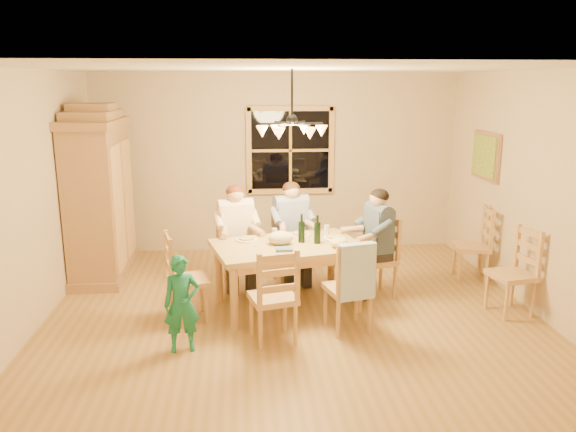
{
  "coord_description": "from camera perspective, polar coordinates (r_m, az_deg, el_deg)",
  "views": [
    {
      "loc": [
        -0.55,
        -6.03,
        2.57
      ],
      "look_at": [
        -0.03,
        0.1,
        1.09
      ],
      "focal_mm": 35.0,
      "sensor_mm": 36.0,
      "label": 1
    }
  ],
  "objects": [
    {
      "name": "wine_glass_b",
      "position": [
        6.72,
        3.95,
        -1.51
      ],
      "size": [
        0.06,
        0.06,
        0.14
      ],
      "primitive_type": "cylinder",
      "color": "silver",
      "rests_on": "dining_table"
    },
    {
      "name": "armoire",
      "position": [
        7.81,
        -18.58,
        1.63
      ],
      "size": [
        0.66,
        1.4,
        2.3
      ],
      "color": "#976541",
      "rests_on": "floor"
    },
    {
      "name": "cap",
      "position": [
        6.3,
        5.21,
        -2.71
      ],
      "size": [
        0.2,
        0.2,
        0.11
      ],
      "primitive_type": "ellipsoid",
      "color": "beige",
      "rests_on": "dining_table"
    },
    {
      "name": "napkin",
      "position": [
        6.17,
        -0.4,
        -3.39
      ],
      "size": [
        0.21,
        0.18,
        0.03
      ],
      "primitive_type": "cube",
      "rotation": [
        0.0,
        0.0,
        0.24
      ],
      "color": "#486384",
      "rests_on": "dining_table"
    },
    {
      "name": "chair_far_right",
      "position": [
        7.35,
        0.36,
        -4.45
      ],
      "size": [
        0.53,
        0.51,
        0.99
      ],
      "rotation": [
        0.0,
        0.0,
        3.38
      ],
      "color": "tan",
      "rests_on": "floor"
    },
    {
      "name": "adult_slate_man",
      "position": [
        6.83,
        9.06,
        -1.33
      ],
      "size": [
        0.5,
        0.47,
        0.87
      ],
      "rotation": [
        0.0,
        0.0,
        1.81
      ],
      "color": "#3F4E65",
      "rests_on": "floor"
    },
    {
      "name": "wall_back",
      "position": [
        8.63,
        -1.12,
        5.38
      ],
      "size": [
        5.5,
        0.02,
        2.7
      ],
      "primitive_type": "cube",
      "color": "#CBB28F",
      "rests_on": "floor"
    },
    {
      "name": "towel",
      "position": [
        5.72,
        6.95,
        -5.65
      ],
      "size": [
        0.39,
        0.19,
        0.58
      ],
      "primitive_type": "cube",
      "rotation": [
        0.0,
        0.0,
        0.24
      ],
      "color": "#A6C4E1",
      "rests_on": "chair_near_right"
    },
    {
      "name": "chair_end_right",
      "position": [
        6.98,
        8.89,
        -5.6
      ],
      "size": [
        0.51,
        0.53,
        0.99
      ],
      "rotation": [
        0.0,
        0.0,
        1.81
      ],
      "color": "tan",
      "rests_on": "floor"
    },
    {
      "name": "chair_near_left",
      "position": [
        5.75,
        -1.54,
        -9.7
      ],
      "size": [
        0.53,
        0.51,
        0.99
      ],
      "rotation": [
        0.0,
        0.0,
        0.24
      ],
      "color": "tan",
      "rests_on": "floor"
    },
    {
      "name": "plate_woman",
      "position": [
        6.57,
        -4.2,
        -2.43
      ],
      "size": [
        0.26,
        0.26,
        0.02
      ],
      "primitive_type": "cylinder",
      "color": "white",
      "rests_on": "dining_table"
    },
    {
      "name": "adult_plaid_man",
      "position": [
        7.2,
        0.36,
        -0.38
      ],
      "size": [
        0.47,
        0.5,
        0.87
      ],
      "rotation": [
        0.0,
        0.0,
        3.38
      ],
      "color": "navy",
      "rests_on": "floor"
    },
    {
      "name": "cloth_bundle",
      "position": [
        6.39,
        -0.77,
        -2.22
      ],
      "size": [
        0.28,
        0.22,
        0.15
      ],
      "primitive_type": "ellipsoid",
      "color": "#BFB38B",
      "rests_on": "dining_table"
    },
    {
      "name": "child",
      "position": [
        5.56,
        -10.74,
        -8.76
      ],
      "size": [
        0.38,
        0.28,
        0.96
      ],
      "primitive_type": "imported",
      "rotation": [
        0.0,
        0.0,
        0.16
      ],
      "color": "#1A775A",
      "rests_on": "floor"
    },
    {
      "name": "chandelier",
      "position": [
        6.07,
        0.41,
        8.87
      ],
      "size": [
        0.77,
        0.68,
        0.71
      ],
      "color": "black",
      "rests_on": "ceiling"
    },
    {
      "name": "wall_right",
      "position": [
        6.98,
        23.52,
        2.32
      ],
      "size": [
        0.02,
        5.0,
        2.7
      ],
      "primitive_type": "cube",
      "color": "#CBB28F",
      "rests_on": "floor"
    },
    {
      "name": "wine_bottle_b",
      "position": [
        6.42,
        3.0,
        -1.36
      ],
      "size": [
        0.08,
        0.08,
        0.33
      ],
      "primitive_type": "cylinder",
      "color": "black",
      "rests_on": "dining_table"
    },
    {
      "name": "wall_left",
      "position": [
        6.53,
        -24.41,
        1.53
      ],
      "size": [
        0.02,
        5.0,
        2.7
      ],
      "primitive_type": "cube",
      "color": "#CBB28F",
      "rests_on": "floor"
    },
    {
      "name": "chair_spare_back",
      "position": [
        7.82,
        18.04,
        -4.04
      ],
      "size": [
        0.49,
        0.5,
        0.99
      ],
      "rotation": [
        0.0,
        0.0,
        1.41
      ],
      "color": "tan",
      "rests_on": "floor"
    },
    {
      "name": "wine_bottle_a",
      "position": [
        6.45,
        1.38,
        -1.26
      ],
      "size": [
        0.08,
        0.08,
        0.33
      ],
      "primitive_type": "cylinder",
      "color": "black",
      "rests_on": "dining_table"
    },
    {
      "name": "window",
      "position": [
        8.59,
        0.23,
        6.69
      ],
      "size": [
        1.3,
        0.06,
        1.3
      ],
      "color": "black",
      "rests_on": "wall_back"
    },
    {
      "name": "floor",
      "position": [
        6.57,
        0.38,
        -9.49
      ],
      "size": [
        5.5,
        5.5,
        0.0
      ],
      "primitive_type": "plane",
      "color": "olive",
      "rests_on": "ground"
    },
    {
      "name": "plate_plaid",
      "position": [
        6.77,
        1.21,
        -1.91
      ],
      "size": [
        0.26,
        0.26,
        0.02
      ],
      "primitive_type": "cylinder",
      "color": "white",
      "rests_on": "dining_table"
    },
    {
      "name": "painting",
      "position": [
        7.99,
        19.44,
        5.77
      ],
      "size": [
        0.06,
        0.78,
        0.64
      ],
      "color": "#976541",
      "rests_on": "wall_right"
    },
    {
      "name": "dining_table",
      "position": [
        6.44,
        -0.09,
        -3.78
      ],
      "size": [
        1.84,
        1.37,
        0.76
      ],
      "rotation": [
        0.0,
        0.0,
        0.24
      ],
      "color": "#A58349",
      "rests_on": "floor"
    },
    {
      "name": "adult_woman",
      "position": [
        7.01,
        -5.31,
        -0.84
      ],
      "size": [
        0.47,
        0.5,
        0.87
      ],
      "rotation": [
        0.0,
        0.0,
        3.38
      ],
      "color": "beige",
      "rests_on": "floor"
    },
    {
      "name": "ceiling",
      "position": [
        6.05,
        0.42,
        14.75
      ],
      "size": [
        5.5,
        5.0,
        0.02
      ],
      "primitive_type": "cube",
      "color": "white",
      "rests_on": "wall_back"
    },
    {
      "name": "chair_end_left",
      "position": [
        6.31,
        -10.08,
        -7.76
      ],
      "size": [
        0.51,
        0.53,
        0.99
      ],
      "rotation": [
        0.0,
        0.0,
        -1.33
      ],
      "color": "tan",
      "rests_on": "floor"
    },
    {
      "name": "chair_spare_front",
      "position": [
        6.85,
        21.63,
        -6.79
      ],
      "size": [
        0.49,
        0.51,
        0.99
      ],
      "rotation": [
        0.0,
        0.0,
        1.75
      ],
      "color": "tan",
      "rests_on": "floor"
    },
    {
      "name": "wine_glass_a",
      "position": [
        6.56,
        -1.39,
        -1.86
      ],
      "size": [
        0.06,
        0.06,
        0.14
      ],
      "primitive_type": "cylinder",
      "color": "silver",
      "rests_on": "dining_table"
    },
    {
      "name": "chair_far_left",
      "position": [
        7.16,
        -5.22,
        -5.01
      ],
      "size": [
        0.53,
        0.51,
        0.99
      ],
      "rotation": [
        0.0,
        0.0,
        3.38
      ],
      "color": "tan",
      "rests_on": "floor"
    },
    {
      "name": "chair_near_right",
      "position": [
        6.02,
        6.06,
        -8.67
      ],
      "size": [
        0.53,
        0.51,
        0.99
      ],
      "rotation": [
        0.0,
        0.0,
        0.24
      ],
      "color": "tan",
      "rests_on": "floor"
    },
    {
      "name": "plate_slate",
      "position": [
        6.63,
        4.73,
        -2.29
      ],
      "size": [
        0.26,
        0.26,
        0.02
      ],
      "primitive_type": "cylinder",
      "color": "white",
      "rests_on": "dining_table"
    }
  ]
}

